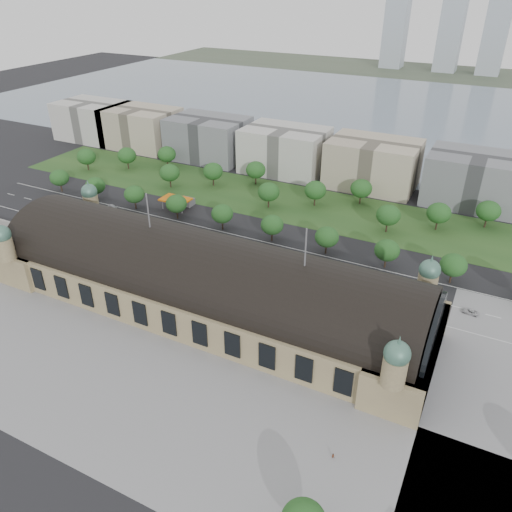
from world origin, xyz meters
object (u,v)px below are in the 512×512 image
at_px(traffic_car_5, 398,289).
at_px(bus_mid, 232,261).
at_px(parked_car_3, 130,241).
at_px(parked_car_5, 194,264).
at_px(parked_car_0, 74,231).
at_px(bus_east, 273,266).
at_px(parked_car_2, 106,238).
at_px(petrol_station, 182,201).
at_px(bus_west, 216,254).
at_px(parked_car_6, 187,256).
at_px(traffic_car_2, 123,221).
at_px(traffic_car_1, 112,207).
at_px(traffic_car_6, 470,312).
at_px(parked_car_1, 143,244).
at_px(traffic_car_4, 227,260).
at_px(pedestrian_1, 333,456).
at_px(parked_car_4, 180,260).

distance_m(traffic_car_5, bus_mid, 62.20).
distance_m(parked_car_3, parked_car_5, 34.49).
xyz_separation_m(parked_car_0, bus_east, (90.48, 11.00, 0.95)).
xyz_separation_m(parked_car_2, parked_car_3, (11.06, 2.00, 0.01)).
height_order(petrol_station, parked_car_3, petrol_station).
bearing_deg(bus_west, traffic_car_5, -79.56).
height_order(parked_car_3, bus_west, bus_west).
relative_size(petrol_station, bus_east, 1.21).
relative_size(parked_car_6, bus_west, 0.45).
bearing_deg(traffic_car_2, parked_car_5, 75.88).
bearing_deg(parked_car_3, traffic_car_1, -167.10).
xyz_separation_m(traffic_car_6, bus_mid, (-85.80, -8.28, 1.09)).
bearing_deg(petrol_station, parked_car_1, -78.86).
distance_m(parked_car_2, parked_car_6, 39.55).
bearing_deg(traffic_car_1, parked_car_5, -108.18).
xyz_separation_m(traffic_car_2, traffic_car_6, (148.91, -2.46, 0.03)).
bearing_deg(bus_west, parked_car_0, 100.97).
bearing_deg(parked_car_3, petrol_station, 143.65).
height_order(traffic_car_1, parked_car_3, traffic_car_1).
xyz_separation_m(traffic_car_4, parked_car_3, (-43.98, -4.65, -0.08)).
bearing_deg(traffic_car_5, traffic_car_2, 95.70).
xyz_separation_m(traffic_car_5, parked_car_5, (-74.18, -17.92, -0.09)).
xyz_separation_m(parked_car_3, pedestrian_1, (111.34, -62.94, 0.07)).
bearing_deg(bus_mid, traffic_car_4, 69.82).
bearing_deg(parked_car_2, bus_east, 65.54).
xyz_separation_m(traffic_car_2, parked_car_5, (50.13, -17.62, -0.08)).
relative_size(traffic_car_6, bus_mid, 0.41).
bearing_deg(parked_car_4, parked_car_6, 147.66).
distance_m(traffic_car_4, parked_car_2, 55.43).
bearing_deg(parked_car_4, parked_car_5, 66.64).
bearing_deg(traffic_car_1, petrol_station, -54.67).
bearing_deg(traffic_car_6, parked_car_3, -79.00).
bearing_deg(parked_car_3, traffic_car_5, 59.06).
height_order(traffic_car_2, parked_car_6, parked_car_6).
xyz_separation_m(parked_car_0, bus_west, (66.41, 9.06, 1.00)).
bearing_deg(parked_car_0, petrol_station, 116.48).
bearing_deg(bus_west, parked_car_3, 101.51).
height_order(parked_car_2, bus_mid, bus_mid).
height_order(parked_car_1, bus_east, bus_east).
height_order(parked_car_3, parked_car_5, parked_car_3).
relative_size(parked_car_2, pedestrian_1, 3.07).
bearing_deg(parked_car_4, petrol_station, -169.82).
relative_size(traffic_car_6, parked_car_1, 1.11).
relative_size(parked_car_3, bus_mid, 0.31).
xyz_separation_m(parked_car_2, bus_mid, (58.36, 5.48, 1.16)).
xyz_separation_m(parked_car_1, parked_car_3, (-6.35, -0.59, 0.01)).
height_order(parked_car_1, parked_car_3, parked_car_3).
height_order(bus_west, pedestrian_1, bus_west).
height_order(bus_mid, bus_east, bus_mid).
height_order(traffic_car_2, parked_car_0, traffic_car_2).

